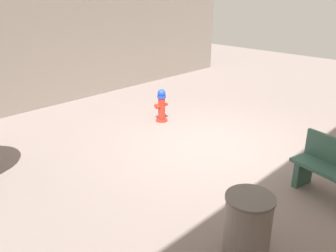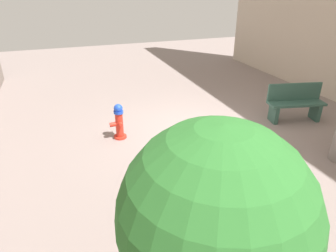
# 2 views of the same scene
# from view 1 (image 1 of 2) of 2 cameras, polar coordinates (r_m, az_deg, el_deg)

# --- Properties ---
(ground_plane) EXTENTS (23.40, 23.40, 0.00)m
(ground_plane) POSITION_cam_1_polar(r_m,az_deg,el_deg) (7.48, 6.50, -3.12)
(ground_plane) COLOR gray
(fire_hydrant) EXTENTS (0.36, 0.40, 0.83)m
(fire_hydrant) POSITION_cam_1_polar(r_m,az_deg,el_deg) (8.64, -1.09, 3.43)
(fire_hydrant) COLOR red
(fire_hydrant) RESTS_ON ground_plane
(trash_bin) EXTENTS (0.61, 0.61, 0.79)m
(trash_bin) POSITION_cam_1_polar(r_m,az_deg,el_deg) (4.59, 13.01, -15.43)
(trash_bin) COLOR slate
(trash_bin) RESTS_ON ground_plane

